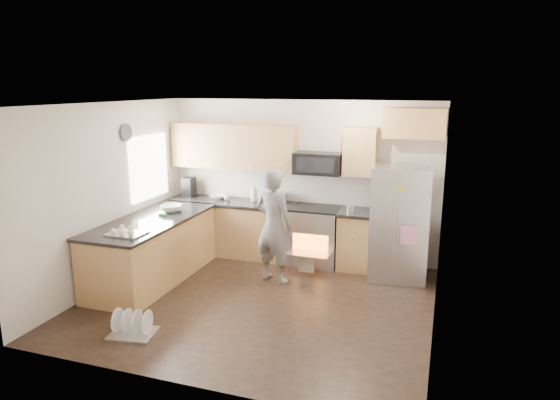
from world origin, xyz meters
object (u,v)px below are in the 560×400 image
(dish_rack, at_px, (133,328))
(person, at_px, (274,226))
(refrigerator, at_px, (398,223))
(stove_range, at_px, (316,223))

(dish_rack, bearing_deg, person, 64.18)
(refrigerator, xyz_separation_m, dish_rack, (-2.69, -2.77, -0.76))
(stove_range, xyz_separation_m, person, (-0.38, -0.93, 0.17))
(stove_range, bearing_deg, refrigerator, -10.55)
(person, bearing_deg, refrigerator, -140.80)
(person, height_order, dish_rack, person)
(stove_range, height_order, dish_rack, stove_range)
(person, distance_m, dish_rack, 2.43)
(stove_range, distance_m, person, 1.02)
(refrigerator, bearing_deg, person, -165.55)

